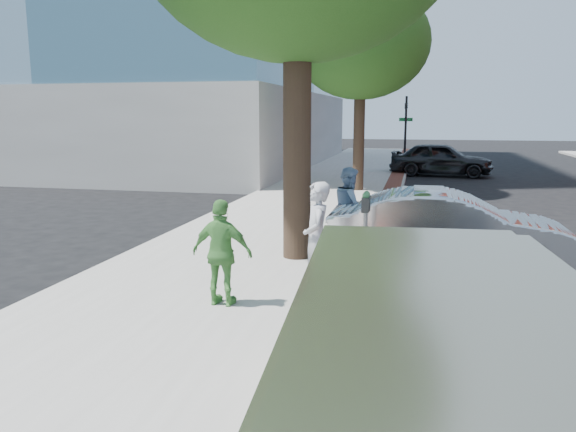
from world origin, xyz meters
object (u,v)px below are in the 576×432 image
(person_gray, at_px, (317,239))
(sedan_silver, at_px, (449,230))
(bg_car, at_px, (441,159))
(person_green, at_px, (222,253))
(person_officer, at_px, (350,207))
(van, at_px, (438,390))
(parking_meter, at_px, (366,217))

(person_gray, relative_size, sedan_silver, 0.39)
(bg_car, bearing_deg, person_gray, 178.96)
(person_gray, relative_size, person_green, 1.12)
(person_officer, distance_m, person_green, 4.32)
(person_green, bearing_deg, bg_car, -96.57)
(person_gray, xyz_separation_m, bg_car, (2.49, 19.28, -0.21))
(van, bearing_deg, sedan_silver, 81.77)
(parking_meter, relative_size, van, 0.29)
(person_gray, relative_size, van, 0.34)
(person_green, distance_m, bg_car, 20.40)
(parking_meter, bearing_deg, person_officer, 102.57)
(bg_car, distance_m, van, 23.71)
(person_green, height_order, sedan_silver, person_green)
(person_green, xyz_separation_m, sedan_silver, (3.25, 3.30, -0.18))
(parking_meter, xyz_separation_m, sedan_silver, (1.39, 1.66, -0.48))
(person_officer, bearing_deg, parking_meter, 178.73)
(person_officer, distance_m, van, 7.90)
(parking_meter, distance_m, van, 5.37)
(parking_meter, xyz_separation_m, person_gray, (-0.64, -0.87, -0.20))
(parking_meter, xyz_separation_m, van, (0.97, -5.28, -0.20))
(person_officer, distance_m, sedan_silver, 2.12)
(sedan_silver, bearing_deg, person_gray, 140.71)
(parking_meter, distance_m, person_green, 2.50)
(bg_car, xyz_separation_m, van, (-0.87, -23.69, 0.21))
(sedan_silver, xyz_separation_m, bg_car, (0.46, 16.75, 0.06))
(sedan_silver, distance_m, bg_car, 16.76)
(parking_meter, xyz_separation_m, person_officer, (-0.55, 2.48, -0.24))
(person_gray, height_order, person_green, person_gray)
(bg_car, height_order, van, van)
(bg_car, relative_size, van, 0.91)
(bg_car, bearing_deg, van, -175.79)
(person_officer, height_order, bg_car, person_officer)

